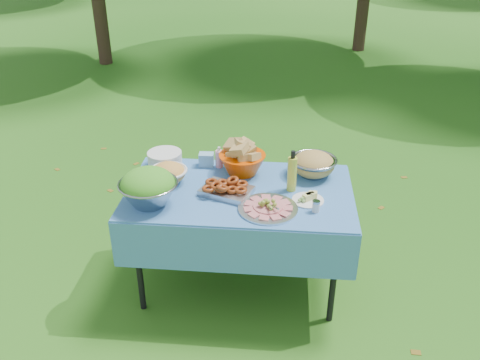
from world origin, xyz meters
name	(u,v)px	position (x,y,z in m)	size (l,w,h in m)	color
ground	(239,282)	(0.00, 0.00, 0.00)	(80.00, 80.00, 0.00)	#0D3E0B
picnic_table	(239,239)	(0.00, 0.00, 0.38)	(1.46, 0.86, 0.76)	#70A9D8
salad_bowl	(148,187)	(-0.54, -0.22, 0.88)	(0.36, 0.36, 0.24)	#94979C
pasta_bowl_white	(168,173)	(-0.48, 0.07, 0.83)	(0.25, 0.25, 0.14)	silver
plate_stack	(165,159)	(-0.56, 0.30, 0.82)	(0.24, 0.24, 0.11)	silver
wipes_box	(206,160)	(-0.26, 0.34, 0.81)	(0.10, 0.07, 0.09)	#7BAFCF
sanitizer_bottle	(219,157)	(-0.17, 0.32, 0.84)	(0.05, 0.05, 0.15)	#FAA0B2
bread_bowl	(242,159)	(0.00, 0.25, 0.87)	(0.32, 0.32, 0.21)	#D34100
pasta_bowl_steel	(313,164)	(0.48, 0.26, 0.84)	(0.31, 0.31, 0.17)	#94979C
fried_tray	(227,188)	(-0.08, -0.05, 0.80)	(0.31, 0.22, 0.07)	#AEAEB2
charcuterie_platter	(268,204)	(0.19, -0.22, 0.80)	(0.37, 0.37, 0.08)	silver
oil_bottle	(292,171)	(0.33, 0.04, 0.90)	(0.06, 0.06, 0.28)	gold
cheese_plate	(308,197)	(0.44, -0.09, 0.79)	(0.20, 0.20, 0.05)	silver
shaker	(316,206)	(0.48, -0.21, 0.80)	(0.05, 0.05, 0.07)	silver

